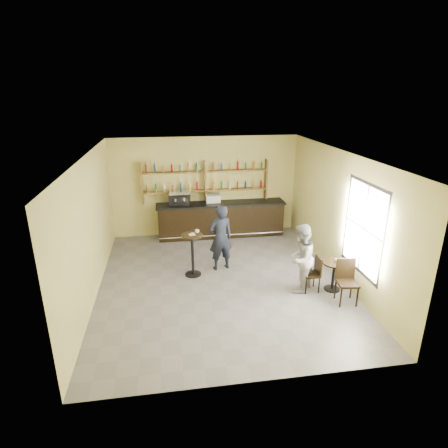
{
  "coord_description": "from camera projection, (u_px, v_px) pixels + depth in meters",
  "views": [
    {
      "loc": [
        -1.23,
        -8.31,
        4.58
      ],
      "look_at": [
        0.2,
        0.8,
        1.25
      ],
      "focal_mm": 30.0,
      "sensor_mm": 36.0,
      "label": 1
    }
  ],
  "objects": [
    {
      "name": "napkin",
      "position": [
        192.0,
        235.0,
        9.42
      ],
      "size": [
        0.19,
        0.19,
        0.0
      ],
      "primitive_type": "cube",
      "rotation": [
        0.0,
        0.0,
        0.29
      ],
      "color": "white",
      "rests_on": "pedestal_table"
    },
    {
      "name": "patron_second",
      "position": [
        300.0,
        259.0,
        8.77
      ],
      "size": [
        1.02,
        1.03,
        1.68
      ],
      "primitive_type": "imported",
      "rotation": [
        0.0,
        0.0,
        -2.33
      ],
      "color": "#939398",
      "rests_on": "floor"
    },
    {
      "name": "wall_right",
      "position": [
        339.0,
        216.0,
        9.35
      ],
      "size": [
        0.0,
        7.0,
        7.0
      ],
      "primitive_type": "plane",
      "rotation": [
        1.57,
        0.0,
        -1.57
      ],
      "color": "#CFC775",
      "rests_on": "floor"
    },
    {
      "name": "pastry_case",
      "position": [
        213.0,
        199.0,
        11.99
      ],
      "size": [
        0.5,
        0.42,
        0.28
      ],
      "primitive_type": null,
      "rotation": [
        0.0,
        0.0,
        0.11
      ],
      "color": "silver",
      "rests_on": "bar_counter"
    },
    {
      "name": "donut",
      "position": [
        192.0,
        234.0,
        9.41
      ],
      "size": [
        0.15,
        0.15,
        0.04
      ],
      "primitive_type": "torus",
      "rotation": [
        0.0,
        0.0,
        -0.34
      ],
      "color": "gold",
      "rests_on": "napkin"
    },
    {
      "name": "floor",
      "position": [
        221.0,
        281.0,
        9.46
      ],
      "size": [
        7.0,
        7.0,
        0.0
      ],
      "primitive_type": "plane",
      "color": "slate",
      "rests_on": "ground"
    },
    {
      "name": "cafe_table",
      "position": [
        333.0,
        276.0,
        8.96
      ],
      "size": [
        0.71,
        0.71,
        0.73
      ],
      "primitive_type": null,
      "rotation": [
        0.0,
        0.0,
        0.28
      ],
      "color": "black",
      "rests_on": "floor"
    },
    {
      "name": "window_pane",
      "position": [
        364.0,
        229.0,
        8.2
      ],
      "size": [
        0.0,
        2.0,
        2.0
      ],
      "primitive_type": "plane",
      "rotation": [
        1.57,
        0.0,
        -1.57
      ],
      "color": "white",
      "rests_on": "wall_right"
    },
    {
      "name": "chair_west",
      "position": [
        311.0,
        274.0,
        8.9
      ],
      "size": [
        0.38,
        0.38,
        0.87
      ],
      "primitive_type": null,
      "rotation": [
        0.0,
        0.0,
        -1.57
      ],
      "color": "black",
      "rests_on": "floor"
    },
    {
      "name": "liquor_bottles",
      "position": [
        205.0,
        176.0,
        11.92
      ],
      "size": [
        3.68,
        0.1,
        1.0
      ],
      "primitive_type": null,
      "color": "#8C5919",
      "rests_on": "shelf_unit"
    },
    {
      "name": "chair_south",
      "position": [
        347.0,
        283.0,
        8.36
      ],
      "size": [
        0.48,
        0.48,
        1.01
      ],
      "primitive_type": null,
      "rotation": [
        0.0,
        0.0,
        -0.1
      ],
      "color": "black",
      "rests_on": "floor"
    },
    {
      "name": "wall_left",
      "position": [
        90.0,
        229.0,
        8.48
      ],
      "size": [
        0.0,
        7.0,
        7.0
      ],
      "primitive_type": "plane",
      "rotation": [
        1.57,
        0.0,
        1.57
      ],
      "color": "#CFC775",
      "rests_on": "floor"
    },
    {
      "name": "ceiling",
      "position": [
        221.0,
        155.0,
        8.37
      ],
      "size": [
        7.0,
        7.0,
        0.0
      ],
      "primitive_type": "plane",
      "rotation": [
        3.14,
        0.0,
        0.0
      ],
      "color": "white",
      "rests_on": "wall_back"
    },
    {
      "name": "pedestal_table",
      "position": [
        193.0,
        255.0,
        9.61
      ],
      "size": [
        0.63,
        0.63,
        1.13
      ],
      "primitive_type": null,
      "rotation": [
        0.0,
        0.0,
        0.17
      ],
      "color": "black",
      "rests_on": "floor"
    },
    {
      "name": "cup_pedestal",
      "position": [
        197.0,
        231.0,
        9.52
      ],
      "size": [
        0.14,
        0.14,
        0.09
      ],
      "primitive_type": "imported",
      "rotation": [
        0.0,
        0.0,
        -0.29
      ],
      "color": "white",
      "rests_on": "pedestal_table"
    },
    {
      "name": "window_frame",
      "position": [
        363.0,
        229.0,
        8.2
      ],
      "size": [
        0.04,
        1.7,
        2.1
      ],
      "primitive_type": null,
      "color": "black",
      "rests_on": "wall_right"
    },
    {
      "name": "man_main",
      "position": [
        221.0,
        238.0,
        9.85
      ],
      "size": [
        0.73,
        0.56,
        1.78
      ],
      "primitive_type": "imported",
      "rotation": [
        0.0,
        0.0,
        3.37
      ],
      "color": "black",
      "rests_on": "floor"
    },
    {
      "name": "bar_counter",
      "position": [
        221.0,
        219.0,
        12.26
      ],
      "size": [
        4.15,
        0.81,
        1.12
      ],
      "primitive_type": null,
      "color": "black",
      "rests_on": "floor"
    },
    {
      "name": "wall_back",
      "position": [
        205.0,
        186.0,
        12.17
      ],
      "size": [
        7.0,
        0.0,
        7.0
      ],
      "primitive_type": "plane",
      "rotation": [
        1.57,
        0.0,
        0.0
      ],
      "color": "#CFC775",
      "rests_on": "floor"
    },
    {
      "name": "shelf_unit",
      "position": [
        205.0,
        181.0,
        11.98
      ],
      "size": [
        4.0,
        0.26,
        1.4
      ],
      "primitive_type": null,
      "color": "brown",
      "rests_on": "wall_back"
    },
    {
      "name": "cup_cafe",
      "position": [
        337.0,
        260.0,
        8.83
      ],
      "size": [
        0.11,
        0.11,
        0.09
      ],
      "primitive_type": "imported",
      "rotation": [
        0.0,
        0.0,
        -0.26
      ],
      "color": "white",
      "rests_on": "cafe_table"
    },
    {
      "name": "espresso_machine",
      "position": [
        180.0,
        198.0,
        11.8
      ],
      "size": [
        0.7,
        0.51,
        0.46
      ],
      "primitive_type": null,
      "rotation": [
        0.0,
        0.0,
        -0.16
      ],
      "color": "black",
      "rests_on": "bar_counter"
    },
    {
      "name": "wall_front",
      "position": [
        255.0,
        298.0,
        5.66
      ],
      "size": [
        7.0,
        0.0,
        7.0
      ],
      "primitive_type": "plane",
      "rotation": [
        -1.57,
        0.0,
        0.0
      ],
      "color": "#CFC775",
      "rests_on": "floor"
    }
  ]
}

